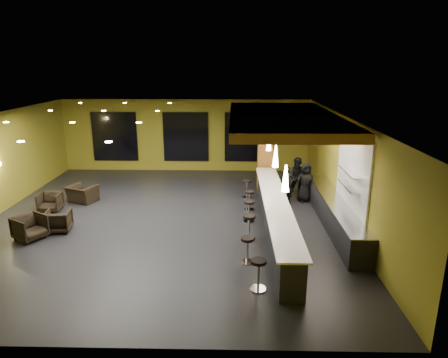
{
  "coord_description": "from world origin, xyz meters",
  "views": [
    {
      "loc": [
        2.3,
        -12.79,
        5.18
      ],
      "look_at": [
        2.0,
        0.5,
        1.3
      ],
      "focal_mm": 32.0,
      "sensor_mm": 36.0,
      "label": 1
    }
  ],
  "objects_px": {
    "bar_counter": "(275,217)",
    "staff_c": "(305,182)",
    "armchair_d": "(82,194)",
    "bar_stool_2": "(249,224)",
    "armchair_c": "(50,202)",
    "bar_stool_3": "(249,209)",
    "bar_stool_0": "(258,271)",
    "armchair_b": "(59,221)",
    "column": "(265,148)",
    "pendant_2": "(269,141)",
    "staff_a": "(287,185)",
    "bar_stool_1": "(247,247)",
    "pendant_0": "(286,178)",
    "armchair_a": "(30,227)",
    "bar_stool_5": "(247,187)",
    "pendant_1": "(276,156)",
    "bar_stool_4": "(249,198)",
    "staff_b": "(298,177)",
    "prep_counter": "(335,214)"
  },
  "relations": [
    {
      "from": "bar_counter",
      "to": "staff_c",
      "type": "distance_m",
      "value": 3.29
    },
    {
      "from": "armchair_d",
      "to": "bar_stool_2",
      "type": "bearing_deg",
      "value": 173.79
    },
    {
      "from": "armchair_c",
      "to": "bar_stool_3",
      "type": "relative_size",
      "value": 1.03
    },
    {
      "from": "bar_stool_0",
      "to": "armchair_b",
      "type": "bearing_deg",
      "value": 151.8
    },
    {
      "from": "column",
      "to": "armchair_b",
      "type": "distance_m",
      "value": 8.46
    },
    {
      "from": "pendant_2",
      "to": "armchair_d",
      "type": "bearing_deg",
      "value": -177.43
    },
    {
      "from": "staff_a",
      "to": "staff_c",
      "type": "xyz_separation_m",
      "value": [
        0.74,
        0.29,
        0.02
      ]
    },
    {
      "from": "pendant_2",
      "to": "staff_c",
      "type": "xyz_separation_m",
      "value": [
        1.45,
        -0.06,
        -1.58
      ]
    },
    {
      "from": "armchair_b",
      "to": "bar_stool_1",
      "type": "height_order",
      "value": "bar_stool_1"
    },
    {
      "from": "pendant_0",
      "to": "armchair_a",
      "type": "xyz_separation_m",
      "value": [
        -7.51,
        1.29,
        -1.97
      ]
    },
    {
      "from": "armchair_a",
      "to": "staff_c",
      "type": "bearing_deg",
      "value": -36.73
    },
    {
      "from": "bar_stool_5",
      "to": "bar_stool_2",
      "type": "bearing_deg",
      "value": -90.98
    },
    {
      "from": "staff_c",
      "to": "armchair_b",
      "type": "relative_size",
      "value": 2.02
    },
    {
      "from": "armchair_a",
      "to": "armchair_b",
      "type": "height_order",
      "value": "armchair_a"
    },
    {
      "from": "bar_stool_3",
      "to": "armchair_c",
      "type": "bearing_deg",
      "value": 173.19
    },
    {
      "from": "pendant_0",
      "to": "armchair_c",
      "type": "relative_size",
      "value": 0.92
    },
    {
      "from": "bar_stool_0",
      "to": "bar_stool_5",
      "type": "xyz_separation_m",
      "value": [
        -0.04,
        6.72,
        -0.03
      ]
    },
    {
      "from": "bar_stool_2",
      "to": "bar_stool_3",
      "type": "height_order",
      "value": "bar_stool_2"
    },
    {
      "from": "bar_stool_1",
      "to": "bar_stool_3",
      "type": "bearing_deg",
      "value": 86.93
    },
    {
      "from": "column",
      "to": "bar_stool_1",
      "type": "distance_m",
      "value": 6.85
    },
    {
      "from": "armchair_a",
      "to": "bar_stool_1",
      "type": "distance_m",
      "value": 6.7
    },
    {
      "from": "armchair_c",
      "to": "bar_stool_1",
      "type": "height_order",
      "value": "bar_stool_1"
    },
    {
      "from": "armchair_a",
      "to": "armchair_c",
      "type": "relative_size",
      "value": 1.09
    },
    {
      "from": "pendant_2",
      "to": "armchair_a",
      "type": "bearing_deg",
      "value": -153.73
    },
    {
      "from": "pendant_0",
      "to": "armchair_a",
      "type": "height_order",
      "value": "pendant_0"
    },
    {
      "from": "staff_c",
      "to": "armchair_c",
      "type": "relative_size",
      "value": 2.03
    },
    {
      "from": "pendant_1",
      "to": "bar_stool_4",
      "type": "xyz_separation_m",
      "value": [
        -0.73,
        1.43,
        -1.88
      ]
    },
    {
      "from": "armchair_d",
      "to": "bar_stool_4",
      "type": "distance_m",
      "value": 6.46
    },
    {
      "from": "staff_b",
      "to": "bar_stool_4",
      "type": "distance_m",
      "value": 2.57
    },
    {
      "from": "armchair_c",
      "to": "bar_stool_3",
      "type": "xyz_separation_m",
      "value": [
        7.14,
        -0.85,
        0.13
      ]
    },
    {
      "from": "staff_b",
      "to": "bar_stool_2",
      "type": "height_order",
      "value": "staff_b"
    },
    {
      "from": "pendant_1",
      "to": "bar_stool_1",
      "type": "xyz_separation_m",
      "value": [
        -0.95,
        -2.56,
        -1.89
      ]
    },
    {
      "from": "bar_stool_4",
      "to": "armchair_d",
      "type": "bearing_deg",
      "value": 173.35
    },
    {
      "from": "pendant_1",
      "to": "bar_stool_3",
      "type": "bearing_deg",
      "value": 159.26
    },
    {
      "from": "staff_c",
      "to": "bar_stool_2",
      "type": "relative_size",
      "value": 1.96
    },
    {
      "from": "bar_counter",
      "to": "armchair_b",
      "type": "xyz_separation_m",
      "value": [
        -6.89,
        -0.1,
        -0.15
      ]
    },
    {
      "from": "pendant_2",
      "to": "bar_stool_0",
      "type": "relative_size",
      "value": 0.9
    },
    {
      "from": "staff_b",
      "to": "bar_stool_2",
      "type": "bearing_deg",
      "value": -102.18
    },
    {
      "from": "pendant_0",
      "to": "bar_stool_1",
      "type": "relative_size",
      "value": 0.97
    },
    {
      "from": "bar_counter",
      "to": "staff_c",
      "type": "bearing_deg",
      "value": 63.86
    },
    {
      "from": "prep_counter",
      "to": "armchair_b",
      "type": "bearing_deg",
      "value": -176.14
    },
    {
      "from": "bar_counter",
      "to": "armchair_c",
      "type": "bearing_deg",
      "value": 168.23
    },
    {
      "from": "armchair_d",
      "to": "bar_stool_5",
      "type": "height_order",
      "value": "bar_stool_5"
    },
    {
      "from": "armchair_a",
      "to": "bar_stool_2",
      "type": "xyz_separation_m",
      "value": [
        6.67,
        0.09,
        0.13
      ]
    },
    {
      "from": "bar_stool_0",
      "to": "armchair_a",
      "type": "bearing_deg",
      "value": 158.31
    },
    {
      "from": "pendant_0",
      "to": "armchair_d",
      "type": "distance_m",
      "value": 8.78
    },
    {
      "from": "prep_counter",
      "to": "pendant_1",
      "type": "distance_m",
      "value": 2.77
    },
    {
      "from": "bar_stool_1",
      "to": "bar_stool_2",
      "type": "bearing_deg",
      "value": 85.85
    },
    {
      "from": "pendant_0",
      "to": "staff_c",
      "type": "height_order",
      "value": "pendant_0"
    },
    {
      "from": "bar_stool_2",
      "to": "pendant_1",
      "type": "bearing_deg",
      "value": 52.91
    }
  ]
}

